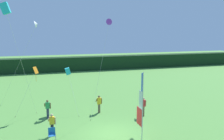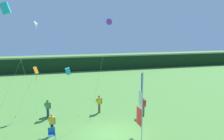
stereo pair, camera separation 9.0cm
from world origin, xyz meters
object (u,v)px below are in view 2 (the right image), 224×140
(kite_cyan_box_4, at_px, (5,9))
(kite_white_delta_3, at_px, (36,25))
(person_far_left, at_px, (143,106))
(kite_purple_delta_1, at_px, (109,23))
(person_far_right, at_px, (99,104))
(kite_orange_diamond_2, at_px, (35,73))
(person_mid_field, at_px, (48,109))
(folding_chair, at_px, (52,133))
(banner_flag, at_px, (141,107))
(person_near_banner, at_px, (52,124))
(kite_cyan_box_0, at_px, (68,71))

(kite_cyan_box_4, bearing_deg, kite_white_delta_3, 68.51)
(person_far_left, xyz_separation_m, kite_purple_delta_1, (-2.55, 2.03, 7.29))
(person_far_right, relative_size, kite_orange_diamond_2, 0.37)
(person_mid_field, distance_m, folding_chair, 4.43)
(person_mid_field, bearing_deg, person_far_right, 3.41)
(banner_flag, height_order, person_far_left, banner_flag)
(person_near_banner, distance_m, kite_white_delta_3, 10.59)
(person_near_banner, relative_size, person_far_right, 1.00)
(person_far_left, bearing_deg, kite_cyan_box_4, 176.28)
(person_far_left, height_order, kite_cyan_box_0, kite_cyan_box_0)
(person_far_right, xyz_separation_m, kite_cyan_box_0, (-2.55, 2.08, 2.79))
(banner_flag, distance_m, kite_cyan_box_0, 9.18)
(person_far_right, bearing_deg, kite_purple_delta_1, 3.08)
(banner_flag, distance_m, kite_purple_delta_1, 8.49)
(banner_flag, relative_size, kite_purple_delta_1, 0.56)
(kite_cyan_box_0, relative_size, kite_cyan_box_4, 0.42)
(person_far_left, height_order, kite_cyan_box_4, kite_cyan_box_4)
(person_near_banner, xyz_separation_m, person_mid_field, (-0.21, 3.58, 0.02))
(folding_chair, distance_m, kite_cyan_box_0, 7.70)
(person_near_banner, height_order, person_far_left, person_far_left)
(kite_cyan_box_4, bearing_deg, kite_purple_delta_1, 9.12)
(folding_chair, bearing_deg, kite_white_delta_3, 95.41)
(kite_purple_delta_1, bearing_deg, person_mid_field, -176.65)
(folding_chair, height_order, kite_cyan_box_0, kite_cyan_box_0)
(person_near_banner, xyz_separation_m, folding_chair, (-0.06, -0.83, -0.36))
(kite_cyan_box_0, distance_m, kite_cyan_box_4, 7.96)
(person_far_right, height_order, kite_cyan_box_0, kite_cyan_box_0)
(kite_white_delta_3, bearing_deg, banner_flag, -55.33)
(kite_purple_delta_1, bearing_deg, banner_flag, -84.55)
(banner_flag, relative_size, person_near_banner, 2.94)
(banner_flag, distance_m, kite_white_delta_3, 13.32)
(folding_chair, bearing_deg, kite_cyan_box_0, 74.33)
(person_far_left, distance_m, kite_cyan_box_4, 13.59)
(person_mid_field, distance_m, kite_cyan_box_4, 8.69)
(person_mid_field, bearing_deg, kite_orange_diamond_2, 124.44)
(person_far_right, relative_size, kite_purple_delta_1, 0.19)
(person_near_banner, xyz_separation_m, kite_cyan_box_0, (1.83, 5.93, 2.79))
(person_mid_field, xyz_separation_m, kite_white_delta_3, (-0.66, 4.15, 7.16))
(person_far_right, distance_m, kite_cyan_box_4, 11.06)
(person_mid_field, bearing_deg, kite_cyan_box_0, 49.06)
(kite_orange_diamond_2, relative_size, kite_white_delta_3, 0.51)
(banner_flag, relative_size, kite_cyan_box_4, 0.50)
(banner_flag, xyz_separation_m, person_far_left, (1.97, 4.03, -1.38))
(banner_flag, distance_m, folding_chair, 6.42)
(kite_cyan_box_0, bearing_deg, kite_white_delta_3, 146.53)
(person_far_left, height_order, kite_white_delta_3, kite_white_delta_3)
(banner_flag, height_order, person_mid_field, banner_flag)
(person_mid_field, distance_m, kite_purple_delta_1, 9.21)
(kite_orange_diamond_2, bearing_deg, folding_chair, -79.19)
(folding_chair, xyz_separation_m, kite_white_delta_3, (-0.81, 8.55, 7.54))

